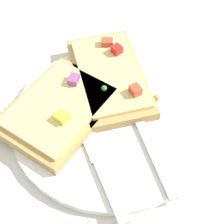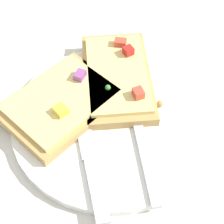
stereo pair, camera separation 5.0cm
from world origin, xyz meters
The scene contains 7 objects.
ground_plane centered at (0.00, 0.00, 0.00)m, with size 4.00×4.00×0.00m, color beige.
plate centered at (0.00, 0.00, 0.01)m, with size 0.27×0.27×0.01m.
fork centered at (0.00, -0.03, 0.01)m, with size 0.21×0.10×0.01m.
knife centered at (-0.06, 0.01, 0.01)m, with size 0.21×0.11×0.01m.
pizza_slice_main centered at (0.07, 0.01, 0.02)m, with size 0.19×0.14×0.03m.
pizza_slice_corner centered at (0.00, 0.07, 0.02)m, with size 0.19×0.17×0.03m.
crumb_scatter centered at (0.03, -0.02, 0.02)m, with size 0.09×0.13×0.01m.
Camera 2 is at (-0.30, -0.07, 0.42)m, focal length 60.00 mm.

